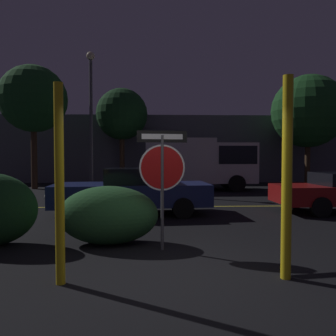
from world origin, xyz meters
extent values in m
plane|color=black|center=(0.00, 0.00, 0.00)|extent=(260.00, 260.00, 0.00)
cube|color=gold|center=(0.00, 6.76, 0.00)|extent=(39.10, 0.12, 0.01)
cylinder|color=#4C4C51|center=(-0.20, 1.47, 1.09)|extent=(0.06, 0.06, 2.18)
cylinder|color=white|center=(-0.20, 1.47, 1.57)|extent=(0.87, 0.12, 0.87)
cylinder|color=#B71414|center=(-0.20, 1.47, 1.57)|extent=(0.80, 0.12, 0.81)
cube|color=black|center=(-0.20, 1.47, 2.16)|extent=(0.95, 0.15, 0.22)
cube|color=white|center=(-0.20, 1.47, 2.16)|extent=(0.78, 0.13, 0.10)
cylinder|color=yellow|center=(-1.66, -0.13, 1.40)|extent=(0.13, 0.13, 2.80)
cylinder|color=yellow|center=(1.58, -0.05, 1.47)|extent=(0.15, 0.15, 2.95)
ellipsoid|color=#285B2D|center=(-1.28, 1.92, 0.59)|extent=(2.02, 1.12, 1.18)
sphere|color=#F4EFCC|center=(-5.86, 8.33, 0.61)|extent=(0.14, 0.14, 0.14)
sphere|color=#F4EFCC|center=(-5.94, 7.25, 0.61)|extent=(0.14, 0.14, 0.14)
cube|color=navy|center=(-1.06, 5.31, 0.62)|extent=(4.82, 2.14, 0.65)
cube|color=black|center=(-0.91, 5.32, 1.18)|extent=(1.99, 1.67, 0.47)
cylinder|color=black|center=(-2.44, 4.35, 0.30)|extent=(0.61, 0.25, 0.60)
cylinder|color=black|center=(-2.57, 6.05, 0.30)|extent=(0.61, 0.25, 0.60)
cylinder|color=black|center=(0.46, 4.58, 0.30)|extent=(0.61, 0.25, 0.60)
cylinder|color=black|center=(0.33, 6.28, 0.30)|extent=(0.61, 0.25, 0.60)
sphere|color=#F4EFCC|center=(-3.38, 4.58, 0.66)|extent=(0.14, 0.14, 0.14)
sphere|color=#F4EFCC|center=(-3.47, 5.68, 0.66)|extent=(0.14, 0.14, 0.14)
cylinder|color=black|center=(4.43, 6.25, 0.30)|extent=(0.61, 0.22, 0.60)
cylinder|color=black|center=(4.49, 4.58, 0.30)|extent=(0.61, 0.22, 0.60)
cube|color=silver|center=(3.75, 12.39, 1.43)|extent=(2.18, 2.07, 2.06)
cube|color=black|center=(3.75, 12.39, 1.84)|extent=(1.97, 2.11, 0.91)
cube|color=silver|center=(0.93, 12.34, 1.54)|extent=(3.54, 2.22, 2.29)
cylinder|color=black|center=(3.68, 13.42, 0.42)|extent=(0.85, 0.30, 0.84)
cylinder|color=black|center=(3.71, 11.35, 0.42)|extent=(0.85, 0.30, 0.84)
cylinder|color=black|center=(0.29, 13.36, 0.42)|extent=(0.85, 0.30, 0.84)
cylinder|color=black|center=(0.32, 11.29, 0.42)|extent=(0.85, 0.30, 0.84)
cylinder|color=#4C4C51|center=(-3.58, 12.05, 3.30)|extent=(0.16, 0.16, 6.61)
sphere|color=#F9E5B2|center=(-3.58, 12.05, 6.81)|extent=(0.42, 0.42, 0.42)
cylinder|color=#422D1E|center=(-6.90, 13.28, 1.79)|extent=(0.32, 0.32, 3.57)
sphere|color=#19471E|center=(-6.90, 13.28, 4.86)|extent=(3.59, 3.59, 3.59)
cylinder|color=#422D1E|center=(-2.45, 16.20, 1.63)|extent=(0.32, 0.32, 3.27)
sphere|color=#143819|center=(-2.45, 16.20, 4.44)|extent=(3.24, 3.24, 3.24)
cylinder|color=#422D1E|center=(9.04, 15.11, 1.47)|extent=(0.32, 0.32, 2.93)
sphere|color=#19471E|center=(9.04, 15.11, 4.53)|extent=(4.43, 4.43, 4.43)
cube|color=#4C4C56|center=(-0.43, 19.38, 2.27)|extent=(26.40, 4.21, 4.54)
camera|label=1|loc=(-0.33, -4.71, 1.79)|focal=35.00mm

